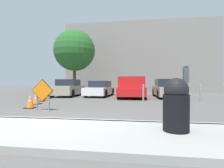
{
  "coord_description": "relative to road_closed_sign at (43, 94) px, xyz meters",
  "views": [
    {
      "loc": [
        2.44,
        -4.87,
        1.21
      ],
      "look_at": [
        -0.28,
        13.69,
        1.04
      ],
      "focal_mm": 28.0,
      "sensor_mm": 36.0,
      "label": 1
    }
  ],
  "objects": [
    {
      "name": "road_closed_sign",
      "position": [
        0.0,
        0.0,
        0.0
      ],
      "size": [
        0.97,
        0.2,
        1.35
      ],
      "color": "black",
      "rests_on": "ground_plane"
    },
    {
      "name": "bollard_third",
      "position": [
        7.91,
        4.73,
        -0.15
      ],
      "size": [
        0.12,
        0.12,
        1.1
      ],
      "color": "gray",
      "rests_on": "ground_plane"
    },
    {
      "name": "traffic_cone_second",
      "position": [
        -1.55,
        2.04,
        -0.39
      ],
      "size": [
        0.48,
        0.48,
        0.69
      ],
      "color": "black",
      "rests_on": "ground_plane"
    },
    {
      "name": "traffic_cone_third",
      "position": [
        -2.01,
        3.5,
        -0.34
      ],
      "size": [
        0.39,
        0.39,
        0.81
      ],
      "color": "black",
      "rests_on": "ground_plane"
    },
    {
      "name": "parked_car_second",
      "position": [
        0.76,
        8.01,
        -0.1
      ],
      "size": [
        2.04,
        4.33,
        1.34
      ],
      "rotation": [
        0.0,
        0.0,
        3.08
      ],
      "color": "white",
      "rests_on": "ground_plane"
    },
    {
      "name": "traffic_cone_fourth",
      "position": [
        -2.58,
        5.11,
        -0.38
      ],
      "size": [
        0.52,
        0.52,
        0.71
      ],
      "color": "black",
      "rests_on": "ground_plane"
    },
    {
      "name": "bollard_second",
      "position": [
        6.15,
        4.73,
        -0.21
      ],
      "size": [
        0.12,
        0.12,
        0.97
      ],
      "color": "gray",
      "rests_on": "ground_plane"
    },
    {
      "name": "parked_car_third",
      "position": [
        6.38,
        7.72,
        -0.05
      ],
      "size": [
        2.06,
        4.58,
        1.48
      ],
      "rotation": [
        0.0,
        0.0,
        3.17
      ],
      "color": "#A39984",
      "rests_on": "ground_plane"
    },
    {
      "name": "traffic_cone_nearest",
      "position": [
        -0.96,
        0.61,
        -0.38
      ],
      "size": [
        0.45,
        0.45,
        0.72
      ],
      "color": "black",
      "rests_on": "ground_plane"
    },
    {
      "name": "parked_car_nearest",
      "position": [
        -2.05,
        7.72,
        -0.04
      ],
      "size": [
        1.95,
        4.07,
        1.47
      ],
      "rotation": [
        0.0,
        0.0,
        3.16
      ],
      "color": "#A39984",
      "rests_on": "ground_plane"
    },
    {
      "name": "parking_meter",
      "position": [
        5.14,
        -2.57,
        0.43
      ],
      "size": [
        0.11,
        0.15,
        1.5
      ],
      "color": "#59595B",
      "rests_on": "sidewalk_strip"
    },
    {
      "name": "pickup_truck",
      "position": [
        3.57,
        7.02,
        0.01
      ],
      "size": [
        2.16,
        5.27,
        1.63
      ],
      "rotation": [
        0.0,
        0.0,
        3.15
      ],
      "color": "red",
      "rests_on": "ground_plane"
    },
    {
      "name": "sidewalk_strip",
      "position": [
        1.57,
        -3.17,
        -0.66
      ],
      "size": [
        28.78,
        2.26,
        0.14
      ],
      "color": "#999993",
      "rests_on": "ground_plane"
    },
    {
      "name": "building_facade_backdrop",
      "position": [
        4.19,
        17.27,
        3.69
      ],
      "size": [
        19.05,
        5.0,
        8.84
      ],
      "color": "gray",
      "rests_on": "ground_plane"
    },
    {
      "name": "bollard_nearest",
      "position": [
        4.38,
        4.73,
        -0.16
      ],
      "size": [
        0.12,
        0.12,
        1.08
      ],
      "color": "gray",
      "rests_on": "ground_plane"
    },
    {
      "name": "traffic_cone_fifth",
      "position": [
        -3.14,
        6.58,
        -0.37
      ],
      "size": [
        0.43,
        0.43,
        0.73
      ],
      "color": "black",
      "rests_on": "ground_plane"
    },
    {
      "name": "ground_plane",
      "position": [
        1.57,
        7.96,
        -0.73
      ],
      "size": [
        96.0,
        96.0,
        0.0
      ],
      "primitive_type": "plane",
      "color": "#565451"
    },
    {
      "name": "curb_lip",
      "position": [
        1.57,
        -2.04,
        -0.66
      ],
      "size": [
        28.78,
        0.2,
        0.14
      ],
      "color": "#999993",
      "rests_on": "ground_plane"
    },
    {
      "name": "street_tree_behind_lot",
      "position": [
        -2.52,
        10.59,
        3.8
      ],
      "size": [
        4.27,
        4.27,
        6.68
      ],
      "color": "#513823",
      "rests_on": "ground_plane"
    },
    {
      "name": "trash_bin",
      "position": [
        4.84,
        -2.93,
        -0.0
      ],
      "size": [
        0.56,
        0.56,
        1.17
      ],
      "color": "black",
      "rests_on": "sidewalk_strip"
    }
  ]
}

